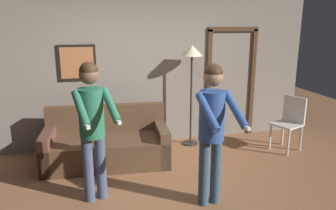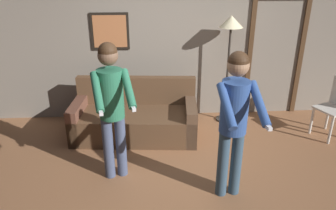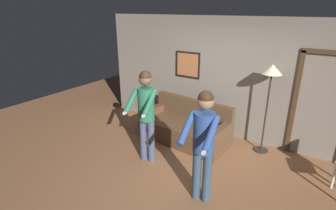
{
  "view_description": "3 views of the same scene",
  "coord_description": "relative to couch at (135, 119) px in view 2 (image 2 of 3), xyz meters",
  "views": [
    {
      "loc": [
        -0.9,
        -3.74,
        2.2
      ],
      "look_at": [
        -0.01,
        -0.27,
        1.27
      ],
      "focal_mm": 35.0,
      "sensor_mm": 36.0,
      "label": 1
    },
    {
      "loc": [
        -0.41,
        -3.48,
        2.55
      ],
      "look_at": [
        -0.2,
        -0.0,
        1.02
      ],
      "focal_mm": 35.0,
      "sensor_mm": 36.0,
      "label": 2
    },
    {
      "loc": [
        1.85,
        -3.36,
        2.76
      ],
      "look_at": [
        -0.34,
        0.01,
        1.25
      ],
      "focal_mm": 28.0,
      "sensor_mm": 36.0,
      "label": 3
    }
  ],
  "objects": [
    {
      "name": "back_wall_assembly",
      "position": [
        0.66,
        0.78,
        1.02
      ],
      "size": [
        6.4,
        0.1,
        2.6
      ],
      "color": "gray",
      "rests_on": "ground_plane"
    },
    {
      "name": "ground_plane",
      "position": [
        0.64,
        -1.17,
        -0.28
      ],
      "size": [
        12.0,
        12.0,
        0.0
      ],
      "primitive_type": "plane",
      "color": "#94613E"
    },
    {
      "name": "person_standing_left",
      "position": [
        -0.21,
        -1.09,
        0.78
      ],
      "size": [
        0.53,
        0.7,
        1.74
      ],
      "color": "#434E6A",
      "rests_on": "ground_plane"
    },
    {
      "name": "person_standing_right",
      "position": [
        1.14,
        -1.53,
        0.77
      ],
      "size": [
        0.48,
        0.64,
        1.73
      ],
      "color": "#344C61",
      "rests_on": "ground_plane"
    },
    {
      "name": "couch",
      "position": [
        0.0,
        0.0,
        0.0
      ],
      "size": [
        1.96,
        1.0,
        0.87
      ],
      "color": "brown",
      "rests_on": "ground_plane"
    },
    {
      "name": "torchiere_lamp",
      "position": [
        1.53,
        0.45,
        1.25
      ],
      "size": [
        0.38,
        0.38,
        1.79
      ],
      "color": "#332D28",
      "rests_on": "ground_plane"
    }
  ]
}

